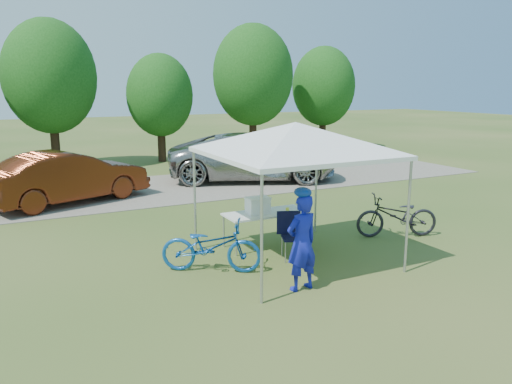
% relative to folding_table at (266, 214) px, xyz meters
% --- Properties ---
extents(ground, '(100.00, 100.00, 0.00)m').
position_rel_folding_table_xyz_m(ground, '(0.05, -1.06, -0.70)').
color(ground, '#2D5119').
rests_on(ground, ground).
extents(gravel_strip, '(24.00, 5.00, 0.02)m').
position_rel_folding_table_xyz_m(gravel_strip, '(0.05, 6.94, -0.69)').
color(gravel_strip, gray).
rests_on(gravel_strip, ground).
extents(canopy, '(4.53, 4.53, 3.00)m').
position_rel_folding_table_xyz_m(canopy, '(0.05, -1.06, 1.95)').
color(canopy, '#A5A5AA').
rests_on(canopy, ground).
extents(treeline, '(24.89, 4.28, 6.30)m').
position_rel_folding_table_xyz_m(treeline, '(-0.24, 12.99, 2.83)').
color(treeline, '#382314').
rests_on(treeline, ground).
extents(folding_table, '(1.81, 0.76, 0.75)m').
position_rel_folding_table_xyz_m(folding_table, '(0.00, 0.00, 0.00)').
color(folding_table, white).
rests_on(folding_table, ground).
extents(folding_chair, '(0.61, 0.64, 0.93)m').
position_rel_folding_table_xyz_m(folding_chair, '(0.10, -0.89, -0.15)').
color(folding_chair, black).
rests_on(folding_chair, ground).
extents(cooler, '(0.49, 0.33, 0.35)m').
position_rel_folding_table_xyz_m(cooler, '(-0.21, 0.00, 0.22)').
color(cooler, white).
rests_on(cooler, folding_table).
extents(ice_cream_cup, '(0.08, 0.08, 0.06)m').
position_rel_folding_table_xyz_m(ice_cream_cup, '(0.49, -0.05, 0.07)').
color(ice_cream_cup, yellow).
rests_on(ice_cream_cup, folding_table).
extents(cyclist, '(0.65, 0.47, 1.66)m').
position_rel_folding_table_xyz_m(cyclist, '(-0.59, -2.36, 0.13)').
color(cyclist, '#151CAA').
rests_on(cyclist, ground).
extents(bike_blue, '(1.92, 1.53, 0.98)m').
position_rel_folding_table_xyz_m(bike_blue, '(-1.63, -0.89, -0.21)').
color(bike_blue, '#114D98').
rests_on(bike_blue, ground).
extents(bike_dark, '(1.98, 1.30, 0.98)m').
position_rel_folding_table_xyz_m(bike_dark, '(2.98, -0.77, -0.21)').
color(bike_dark, black).
rests_on(bike_dark, ground).
extents(minivan, '(6.75, 5.03, 1.70)m').
position_rel_folding_table_xyz_m(minivan, '(3.23, 7.06, 0.17)').
color(minivan, '#A1A09D').
rests_on(minivan, gravel_strip).
extents(sedan, '(4.89, 3.13, 1.52)m').
position_rel_folding_table_xyz_m(sedan, '(-3.28, 6.19, 0.08)').
color(sedan, '#56200E').
rests_on(sedan, gravel_strip).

